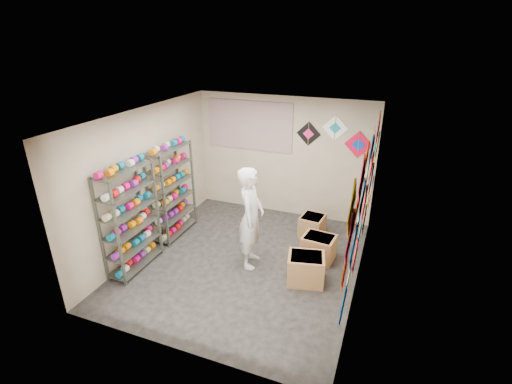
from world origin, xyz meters
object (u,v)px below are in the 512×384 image
at_px(shelf_rack_front, 130,220).
at_px(carton_a, 306,269).
at_px(carton_c, 312,226).
at_px(shopkeeper, 251,218).
at_px(shelf_rack_back, 172,192).
at_px(carton_b, 318,248).

distance_m(shelf_rack_front, carton_a, 3.12).
xyz_separation_m(shelf_rack_front, carton_c, (2.71, 2.25, -0.73)).
xyz_separation_m(shelf_rack_front, shopkeeper, (1.90, 0.84, -0.02)).
distance_m(shelf_rack_back, shopkeeper, 1.96).
height_order(shelf_rack_front, carton_a, shelf_rack_front).
distance_m(shelf_rack_front, carton_c, 3.60).
relative_size(shelf_rack_back, carton_c, 3.77).
bearing_deg(carton_a, shopkeeper, 157.99).
xyz_separation_m(shelf_rack_front, carton_a, (2.97, 0.67, -0.70)).
bearing_deg(carton_a, shelf_rack_back, 155.19).
bearing_deg(shelf_rack_back, carton_b, 2.32).
relative_size(shelf_rack_back, carton_b, 3.29).
bearing_deg(shopkeeper, carton_c, -39.51).
distance_m(shelf_rack_back, carton_b, 3.11).
bearing_deg(carton_b, carton_a, -87.90).
bearing_deg(shelf_rack_front, shelf_rack_back, 90.00).
xyz_separation_m(shelf_rack_back, carton_a, (2.97, -0.63, -0.70)).
relative_size(shelf_rack_front, carton_b, 3.29).
bearing_deg(carton_c, shelf_rack_back, -154.30).
bearing_deg(carton_c, shelf_rack_front, -133.92).
bearing_deg(shelf_rack_front, carton_c, 39.71).
xyz_separation_m(shopkeeper, carton_b, (1.12, 0.58, -0.70)).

